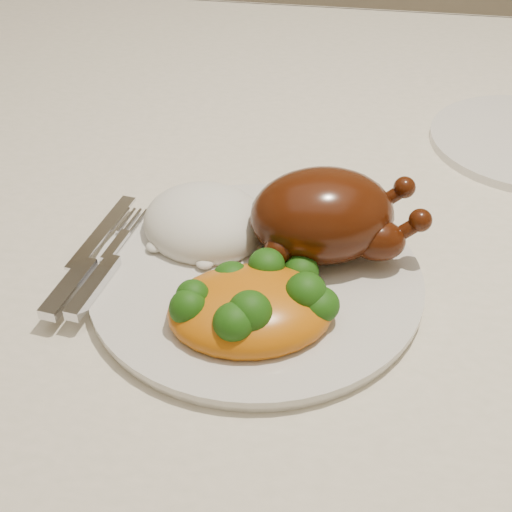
# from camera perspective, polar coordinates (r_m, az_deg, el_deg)

# --- Properties ---
(dining_table) EXTENTS (1.60, 0.90, 0.76)m
(dining_table) POSITION_cam_1_polar(r_m,az_deg,el_deg) (0.84, 3.72, 1.20)
(dining_table) COLOR brown
(dining_table) RESTS_ON floor
(tablecloth) EXTENTS (1.73, 1.03, 0.18)m
(tablecloth) POSITION_cam_1_polar(r_m,az_deg,el_deg) (0.80, 3.93, 5.40)
(tablecloth) COLOR white
(tablecloth) RESTS_ON dining_table
(dinner_plate) EXTENTS (0.29, 0.29, 0.01)m
(dinner_plate) POSITION_cam_1_polar(r_m,az_deg,el_deg) (0.61, 0.00, -1.91)
(dinner_plate) COLOR silver
(dinner_plate) RESTS_ON tablecloth
(roast_chicken) EXTENTS (0.17, 0.12, 0.08)m
(roast_chicken) POSITION_cam_1_polar(r_m,az_deg,el_deg) (0.62, 5.65, 3.27)
(roast_chicken) COLOR #461707
(roast_chicken) RESTS_ON dinner_plate
(rice_mound) EXTENTS (0.14, 0.14, 0.06)m
(rice_mound) POSITION_cam_1_polar(r_m,az_deg,el_deg) (0.65, -4.09, 2.62)
(rice_mound) COLOR white
(rice_mound) RESTS_ON dinner_plate
(mac_and_cheese) EXTENTS (0.15, 0.13, 0.06)m
(mac_and_cheese) POSITION_cam_1_polar(r_m,az_deg,el_deg) (0.56, -0.09, -4.01)
(mac_and_cheese) COLOR #D8640D
(mac_and_cheese) RESTS_ON dinner_plate
(cutlery) EXTENTS (0.05, 0.18, 0.01)m
(cutlery) POSITION_cam_1_polar(r_m,az_deg,el_deg) (0.62, -13.05, -0.96)
(cutlery) COLOR silver
(cutlery) RESTS_ON dinner_plate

